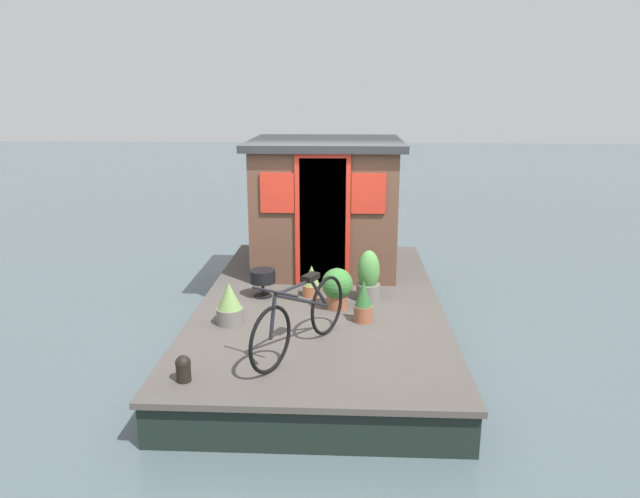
{
  "coord_description": "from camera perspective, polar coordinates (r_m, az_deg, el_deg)",
  "views": [
    {
      "loc": [
        -6.87,
        -0.32,
        2.96
      ],
      "look_at": [
        -0.2,
        0.0,
        1.18
      ],
      "focal_mm": 32.62,
      "sensor_mm": 36.0,
      "label": 1
    }
  ],
  "objects": [
    {
      "name": "ground_plane",
      "position": [
        7.49,
        0.07,
        -8.32
      ],
      "size": [
        60.0,
        60.0,
        0.0
      ],
      "primitive_type": "plane",
      "color": "#4C5B60"
    },
    {
      "name": "houseboat_deck",
      "position": [
        7.4,
        0.07,
        -6.62
      ],
      "size": [
        5.25,
        2.95,
        0.48
      ],
      "color": "#4C4742",
      "rests_on": "ground_plane"
    },
    {
      "name": "houseboat_cabin",
      "position": [
        8.53,
        0.55,
        4.53
      ],
      "size": [
        2.17,
        2.16,
        1.86
      ],
      "color": "brown",
      "rests_on": "houseboat_deck"
    },
    {
      "name": "bicycle",
      "position": [
        5.76,
        -1.88,
        -6.72
      ],
      "size": [
        1.49,
        0.84,
        0.77
      ],
      "color": "black",
      "rests_on": "houseboat_deck"
    },
    {
      "name": "potted_plant_succulent",
      "position": [
        7.22,
        4.78,
        -2.78
      ],
      "size": [
        0.3,
        0.3,
        0.64
      ],
      "color": "slate",
      "rests_on": "houseboat_deck"
    },
    {
      "name": "potted_plant_geranium",
      "position": [
        7.36,
        -0.83,
        -3.2
      ],
      "size": [
        0.23,
        0.23,
        0.4
      ],
      "color": "#B2603D",
      "rests_on": "houseboat_deck"
    },
    {
      "name": "potted_plant_fern",
      "position": [
        6.55,
        -8.87,
        -5.39
      ],
      "size": [
        0.3,
        0.3,
        0.48
      ],
      "color": "slate",
      "rests_on": "houseboat_deck"
    },
    {
      "name": "potted_plant_thyme",
      "position": [
        6.91,
        1.69,
        -3.73
      ],
      "size": [
        0.37,
        0.37,
        0.5
      ],
      "color": "#935138",
      "rests_on": "houseboat_deck"
    },
    {
      "name": "potted_plant_mint",
      "position": [
        6.55,
        4.26,
        -5.21
      ],
      "size": [
        0.21,
        0.21,
        0.49
      ],
      "color": "#935138",
      "rests_on": "houseboat_deck"
    },
    {
      "name": "charcoal_grill",
      "position": [
        7.35,
        -5.65,
        -2.81
      ],
      "size": [
        0.32,
        0.32,
        0.35
      ],
      "color": "black",
      "rests_on": "houseboat_deck"
    },
    {
      "name": "mooring_bollard",
      "position": [
        5.41,
        -13.27,
        -11.27
      ],
      "size": [
        0.14,
        0.14,
        0.25
      ],
      "color": "black",
      "rests_on": "houseboat_deck"
    }
  ]
}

